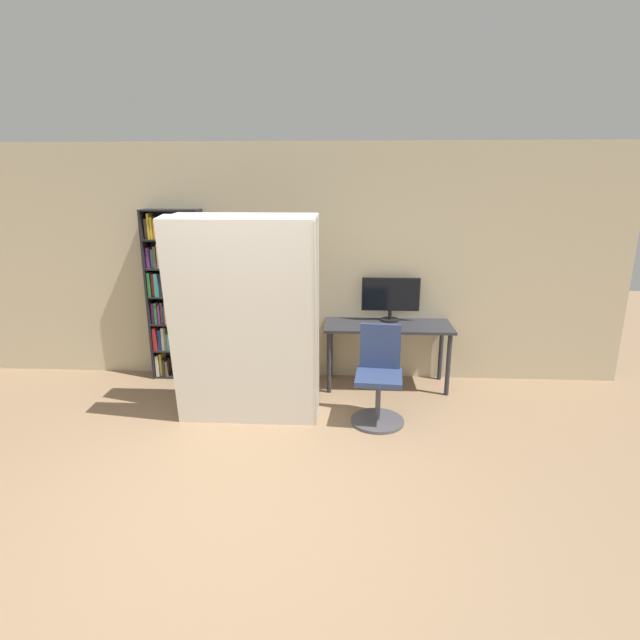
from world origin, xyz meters
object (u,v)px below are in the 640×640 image
(bookshelf, at_px, (172,297))
(mattress_near, at_px, (244,325))
(monitor, at_px, (391,297))
(office_chair, at_px, (379,383))
(mattress_far, at_px, (250,316))

(bookshelf, relative_size, mattress_near, 0.99)
(bookshelf, bearing_deg, monitor, -0.55)
(monitor, distance_m, office_chair, 1.22)
(office_chair, relative_size, mattress_near, 0.47)
(monitor, height_order, mattress_near, mattress_near)
(bookshelf, height_order, mattress_near, mattress_near)
(bookshelf, bearing_deg, mattress_near, -47.56)
(office_chair, height_order, mattress_far, mattress_far)
(monitor, height_order, mattress_far, mattress_far)
(office_chair, xyz_separation_m, mattress_far, (-1.27, 0.16, 0.61))
(bookshelf, bearing_deg, mattress_far, -39.10)
(monitor, relative_size, office_chair, 0.69)
(office_chair, distance_m, mattress_far, 1.42)
(bookshelf, bearing_deg, office_chair, -24.08)
(monitor, xyz_separation_m, office_chair, (-0.18, -1.03, -0.63))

